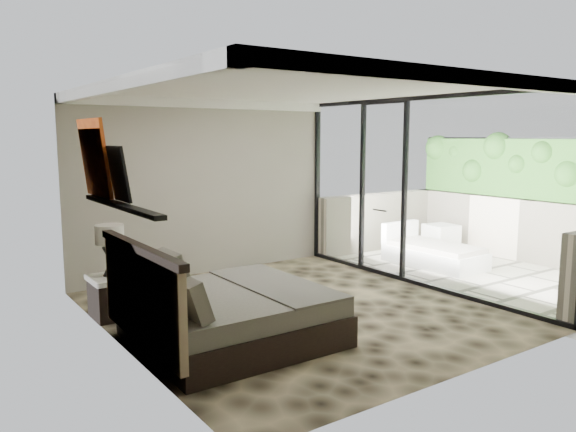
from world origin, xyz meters
TOP-DOWN VIEW (x-y plane):
  - floor at (0.00, 0.00)m, footprint 5.00×5.00m
  - ceiling at (0.00, 0.00)m, footprint 4.50×5.00m
  - back_wall at (0.00, 2.49)m, footprint 4.50×0.02m
  - left_wall at (-2.24, 0.00)m, footprint 0.02×5.00m
  - glass_wall at (2.25, 0.00)m, footprint 0.08×5.00m
  - terrace_slab at (3.75, 0.00)m, footprint 3.00×5.00m
  - parapet_far at (5.10, 0.00)m, footprint 0.30×5.00m
  - foliage_hedge at (5.10, 0.00)m, footprint 0.36×4.60m
  - picture_ledge at (-2.18, 0.10)m, footprint 0.12×2.20m
  - bed at (-1.30, -0.48)m, footprint 2.04×1.98m
  - nightstand at (-2.00, 1.07)m, footprint 0.68×0.68m
  - table_lamp at (-2.01, 1.10)m, footprint 0.35×0.35m
  - abstract_canvas at (-2.19, 0.93)m, footprint 0.13×0.90m
  - framed_print at (-2.14, 0.26)m, footprint 0.11×0.50m
  - ottoman at (4.45, 1.40)m, footprint 0.60×0.60m
  - lounger at (3.44, 0.75)m, footprint 0.89×1.73m

SIDE VIEW (x-z plane):
  - terrace_slab at x=3.75m, z-range -0.12..0.00m
  - floor at x=0.00m, z-range 0.00..0.00m
  - lounger at x=3.44m, z-range -0.13..0.54m
  - ottoman at x=4.45m, z-range 0.00..0.53m
  - nightstand at x=-2.00m, z-range 0.00..0.55m
  - bed at x=-1.30m, z-range -0.23..0.90m
  - parapet_far at x=5.10m, z-range 0.00..1.10m
  - table_lamp at x=-2.01m, z-range 0.61..1.24m
  - back_wall at x=0.00m, z-range 0.00..2.80m
  - left_wall at x=-2.24m, z-range 0.00..2.80m
  - glass_wall at x=2.25m, z-range 0.00..2.80m
  - picture_ledge at x=-2.18m, z-range 1.48..1.52m
  - foliage_hedge at x=5.10m, z-range 1.10..2.20m
  - framed_print at x=-2.14m, z-range 1.53..2.12m
  - abstract_canvas at x=-2.19m, z-range 1.53..2.42m
  - ceiling at x=0.00m, z-range 2.78..2.80m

